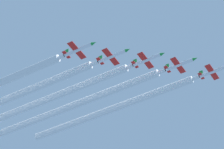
{
  "coord_description": "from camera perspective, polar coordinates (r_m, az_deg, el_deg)",
  "views": [
    {
      "loc": [
        129.85,
        62.43,
        1.78
      ],
      "look_at": [
        -0.32,
        -13.81,
        139.71
      ],
      "focal_mm": 95.55,
      "sensor_mm": 36.0,
      "label": 1
    }
  ],
  "objects": [
    {
      "name": "jet_second_echelon",
      "position": [
        204.29,
        6.55,
        0.98
      ],
      "size": [
        8.53,
        12.42,
        2.98
      ],
      "color": "silver"
    },
    {
      "name": "smoke_trail_second_echelon",
      "position": [
        219.26,
        -3.41,
        -2.85
      ],
      "size": [
        2.52,
        72.85,
        2.52
      ],
      "color": "white"
    },
    {
      "name": "smoke_trail_fourth_echelon",
      "position": [
        214.73,
        -9.83,
        -2.26
      ],
      "size": [
        2.52,
        74.36,
        2.52
      ],
      "color": "white"
    },
    {
      "name": "jet_third_echelon",
      "position": [
        200.02,
        3.45,
        1.45
      ],
      "size": [
        8.53,
        12.42,
        2.98
      ],
      "color": "silver"
    },
    {
      "name": "jet_fourth_echelon",
      "position": [
        195.55,
        0.09,
        1.8
      ],
      "size": [
        8.53,
        12.42,
        2.98
      ],
      "color": "silver"
    },
    {
      "name": "jet_fifth_echelon",
      "position": [
        191.97,
        -3.17,
        2.43
      ],
      "size": [
        8.53,
        12.42,
        2.98
      ],
      "color": "silver"
    },
    {
      "name": "smoke_trail_third_echelon",
      "position": [
        214.62,
        -5.42,
        -2.06
      ],
      "size": [
        2.52,
        63.49,
        2.52
      ],
      "color": "white"
    },
    {
      "name": "smoke_trail_lead",
      "position": [
        222.02,
        0.1,
        -3.28
      ],
      "size": [
        2.52,
        70.05,
        2.52
      ],
      "color": "white"
    },
    {
      "name": "jet_lead",
      "position": [
        209.53,
        9.75,
        0.32
      ],
      "size": [
        8.53,
        12.42,
        2.98
      ],
      "color": "silver"
    }
  ]
}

